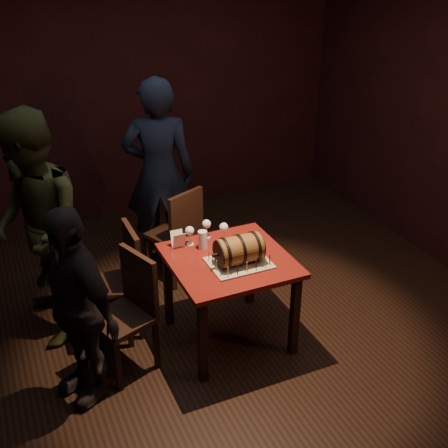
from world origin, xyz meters
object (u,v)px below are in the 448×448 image
(wine_glass_mid, at_px, (207,225))
(person_back, at_px, (159,174))
(chair_back, at_px, (179,230))
(wine_glass_right, at_px, (224,228))
(pint_of_ale, at_px, (203,240))
(wine_glass_left, at_px, (190,232))
(chair_left_front, at_px, (130,306))
(person_left_rear, at_px, (36,231))
(person_left_front, at_px, (75,306))
(chair_left_rear, at_px, (122,276))
(barrel_cake, at_px, (239,250))
(pub_table, at_px, (229,270))

(wine_glass_mid, height_order, person_back, person_back)
(chair_back, bearing_deg, person_back, 94.16)
(chair_back, bearing_deg, wine_glass_right, -79.89)
(wine_glass_right, height_order, pint_of_ale, wine_glass_right)
(wine_glass_left, distance_m, chair_left_front, 0.75)
(wine_glass_right, distance_m, person_left_rear, 1.45)
(person_back, bearing_deg, chair_left_front, 83.11)
(wine_glass_right, relative_size, person_left_front, 0.11)
(person_back, bearing_deg, wine_glass_left, 104.19)
(chair_left_rear, bearing_deg, person_left_front, -128.09)
(wine_glass_mid, height_order, chair_left_rear, chair_left_rear)
(chair_left_front, bearing_deg, wine_glass_left, 26.66)
(barrel_cake, bearing_deg, wine_glass_mid, 97.75)
(wine_glass_left, relative_size, wine_glass_right, 1.00)
(chair_left_front, bearing_deg, wine_glass_right, 15.75)
(pub_table, relative_size, person_back, 0.49)
(pub_table, xyz_separation_m, chair_left_front, (-0.79, 0.02, -0.12))
(chair_back, xyz_separation_m, chair_left_rear, (-0.68, -0.55, 0.00))
(wine_glass_left, relative_size, chair_left_rear, 0.17)
(person_back, distance_m, person_left_front, 1.91)
(wine_glass_left, xyz_separation_m, person_back, (0.11, 1.09, 0.06))
(person_back, distance_m, person_left_rear, 1.43)
(barrel_cake, relative_size, chair_back, 0.42)
(wine_glass_right, bearing_deg, wine_glass_left, 168.62)
(barrel_cake, relative_size, person_back, 0.21)
(wine_glass_right, height_order, chair_back, chair_back)
(chair_left_front, relative_size, person_left_front, 0.63)
(person_back, xyz_separation_m, person_left_rear, (-1.22, -0.74, 0.01))
(chair_back, bearing_deg, wine_glass_left, -101.90)
(pub_table, relative_size, chair_left_rear, 0.97)
(chair_left_rear, xyz_separation_m, person_left_rear, (-0.57, 0.23, 0.41))
(pub_table, distance_m, wine_glass_mid, 0.44)
(pub_table, bearing_deg, chair_left_front, 178.47)
(chair_back, distance_m, person_left_front, 1.61)
(pub_table, distance_m, chair_left_rear, 0.87)
(barrel_cake, bearing_deg, person_left_rear, 149.97)
(wine_glass_left, xyz_separation_m, chair_left_rear, (-0.54, 0.12, -0.35))
(chair_left_front, distance_m, person_back, 1.61)
(pub_table, xyz_separation_m, wine_glass_mid, (-0.03, 0.37, 0.23))
(wine_glass_mid, bearing_deg, person_left_front, -156.41)
(wine_glass_mid, bearing_deg, barrel_cake, -82.25)
(pub_table, xyz_separation_m, person_left_rear, (-1.31, 0.67, 0.30))
(chair_left_front, bearing_deg, chair_left_rear, 83.11)
(person_left_front, bearing_deg, person_left_rear, 165.26)
(wine_glass_mid, bearing_deg, person_left_rear, 166.71)
(chair_left_rear, relative_size, person_left_rear, 0.50)
(pub_table, distance_m, person_left_rear, 1.50)
(person_left_front, bearing_deg, chair_back, 111.53)
(pub_table, distance_m, wine_glass_right, 0.36)
(barrel_cake, xyz_separation_m, wine_glass_right, (0.04, 0.37, -0.00))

